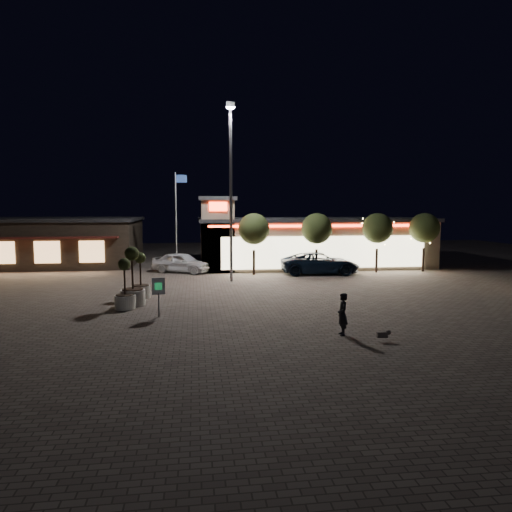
{
  "coord_description": "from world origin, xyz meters",
  "views": [
    {
      "loc": [
        -0.5,
        -23.96,
        5.17
      ],
      "look_at": [
        3.5,
        6.0,
        2.0
      ],
      "focal_mm": 32.0,
      "sensor_mm": 36.0,
      "label": 1
    }
  ],
  "objects": [
    {
      "name": "string_tree_a",
      "position": [
        4.0,
        11.0,
        3.56
      ],
      "size": [
        2.42,
        2.42,
        4.79
      ],
      "color": "#332319",
      "rests_on": "ground"
    },
    {
      "name": "string_tree_c",
      "position": [
        14.0,
        11.0,
        3.56
      ],
      "size": [
        2.42,
        2.42,
        4.79
      ],
      "color": "#332319",
      "rests_on": "ground"
    },
    {
      "name": "planter_mid",
      "position": [
        -4.13,
        -0.17,
        0.81
      ],
      "size": [
        1.07,
        1.07,
        2.63
      ],
      "color": "silver",
      "rests_on": "ground"
    },
    {
      "name": "pickup_truck",
      "position": [
        9.22,
        10.73,
        0.85
      ],
      "size": [
        6.32,
        3.25,
        1.71
      ],
      "primitive_type": "imported",
      "rotation": [
        0.0,
        0.0,
        1.5
      ],
      "color": "black",
      "rests_on": "ground"
    },
    {
      "name": "floodlight_pole",
      "position": [
        2.0,
        8.0,
        7.02
      ],
      "size": [
        0.6,
        0.4,
        12.38
      ],
      "color": "gray",
      "rests_on": "ground"
    },
    {
      "name": "string_tree_b",
      "position": [
        9.0,
        11.0,
        3.56
      ],
      "size": [
        2.42,
        2.42,
        4.79
      ],
      "color": "#332319",
      "rests_on": "ground"
    },
    {
      "name": "flagpole",
      "position": [
        -1.9,
        13.0,
        4.74
      ],
      "size": [
        0.95,
        0.1,
        8.0
      ],
      "color": "white",
      "rests_on": "ground"
    },
    {
      "name": "ground",
      "position": [
        0.0,
        0.0,
        0.0
      ],
      "size": [
        90.0,
        90.0,
        0.0
      ],
      "primitive_type": "plane",
      "color": "#635850",
      "rests_on": "ground"
    },
    {
      "name": "valet_sign",
      "position": [
        -2.28,
        -2.13,
        1.32
      ],
      "size": [
        0.62,
        0.12,
        1.88
      ],
      "color": "gray",
      "rests_on": "ground"
    },
    {
      "name": "string_tree_d",
      "position": [
        18.0,
        11.0,
        3.56
      ],
      "size": [
        2.42,
        2.42,
        4.79
      ],
      "color": "#332319",
      "rests_on": "ground"
    },
    {
      "name": "planter_right",
      "position": [
        -3.84,
        0.6,
        0.98
      ],
      "size": [
        1.29,
        1.29,
        3.16
      ],
      "color": "silver",
      "rests_on": "ground"
    },
    {
      "name": "pedestrian",
      "position": [
        5.4,
        -6.39,
        0.87
      ],
      "size": [
        0.45,
        0.66,
        1.74
      ],
      "primitive_type": "imported",
      "rotation": [
        0.0,
        0.0,
        -1.62
      ],
      "color": "black",
      "rests_on": "ground"
    },
    {
      "name": "dog",
      "position": [
        6.75,
        -7.44,
        0.29
      ],
      "size": [
        0.56,
        0.21,
        0.3
      ],
      "color": "#59514C",
      "rests_on": "ground"
    },
    {
      "name": "retail_building",
      "position": [
        9.51,
        15.82,
        2.21
      ],
      "size": [
        20.4,
        8.4,
        6.1
      ],
      "color": "gray",
      "rests_on": "ground"
    },
    {
      "name": "planter_left",
      "position": [
        -3.66,
        2.61,
        0.82
      ],
      "size": [
        1.08,
        1.08,
        2.66
      ],
      "color": "silver",
      "rests_on": "ground"
    },
    {
      "name": "restaurant_building",
      "position": [
        -14.0,
        19.97,
        2.16
      ],
      "size": [
        16.4,
        11.0,
        4.3
      ],
      "color": "#382D23",
      "rests_on": "ground"
    },
    {
      "name": "white_sedan",
      "position": [
        -1.62,
        12.95,
        0.82
      ],
      "size": [
        5.18,
        3.97,
        1.64
      ],
      "primitive_type": "imported",
      "rotation": [
        0.0,
        0.0,
        1.08
      ],
      "color": "white",
      "rests_on": "ground"
    }
  ]
}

